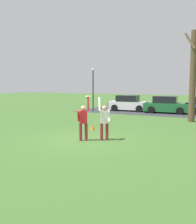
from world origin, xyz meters
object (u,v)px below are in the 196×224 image
Objects in this scene: parked_car_white at (129,104)px; bare_tree_tall at (194,72)px; field_cone_orange at (92,127)px; person_catcher at (83,120)px; parked_car_green at (166,105)px; person_defender at (104,120)px; frisbee_disc at (88,96)px; lamppost_by_lot at (93,85)px.

parked_car_white is 8.91m from bare_tree_tall.
person_catcher is at bearing -70.23° from field_cone_orange.
parked_car_green is 13.19× the size of field_cone_orange.
person_defender is 13.90m from parked_car_white.
parked_car_green is (0.82, 13.53, -1.37)m from frisbee_disc.
person_defender is at bearing -49.82° from field_cone_orange.
frisbee_disc is at bearing -97.72° from parked_car_green.
parked_car_green is at bearing -8.56° from parked_car_white.
frisbee_disc is (-0.64, -0.41, 1.11)m from person_defender.
parked_car_green is at bearing -123.15° from person_defender.
parked_car_green is (1.01, 13.65, -0.25)m from person_catcher.
parked_car_green is 0.99× the size of lamppost_by_lot.
bare_tree_tall reaches higher than parked_car_green.
parked_car_green is at bearing 119.94° from bare_tree_tall.
bare_tree_tall reaches higher than parked_car_white.
lamppost_by_lot is 13.31× the size of field_cone_orange.
parked_car_white is 1.00× the size of parked_car_green.
field_cone_orange is (-1.79, 2.11, -0.82)m from person_defender.
person_defender is (0.83, 0.53, -0.00)m from person_catcher.
person_defender is at bearing -78.95° from parked_car_white.
bare_tree_tall reaches higher than frisbee_disc.
parked_car_green reaches higher than field_cone_orange.
frisbee_disc is 0.06× the size of parked_car_white.
field_cone_orange is at bearing -61.92° from lamppost_by_lot.
lamppost_by_lot is (-6.70, 11.33, 1.60)m from person_defender.
parked_car_white is at bearing -107.08° from person_defender.
person_defender is 6.39× the size of field_cone_orange.
bare_tree_tall is at bearing 33.87° from person_catcher.
parked_car_green is 0.59× the size of bare_tree_tall.
person_defender is 0.48× the size of lamppost_by_lot.
person_defender is 0.48× the size of parked_car_green.
bare_tree_tall is (2.83, -4.92, 2.78)m from parked_car_green.
person_defender reaches higher than field_cone_orange.
person_catcher is 8.00× the size of frisbee_disc.
bare_tree_tall reaches higher than field_cone_orange.
person_catcher is 6.50× the size of field_cone_orange.
person_catcher is 1.02× the size of person_defender.
person_catcher is 1.13m from frisbee_disc.
parked_car_white is at bearing 34.38° from lamppost_by_lot.
lamppost_by_lot reaches higher than parked_car_green.
frisbee_disc is 13.22m from lamppost_by_lot.
lamppost_by_lot is (-6.88, -1.79, 1.86)m from parked_car_green.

